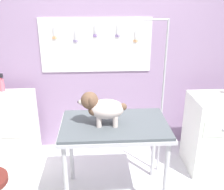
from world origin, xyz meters
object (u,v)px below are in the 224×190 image
grooming_arm (161,108)px  counter_left (0,134)px  dog (102,108)px  grooming_table (115,131)px  cabinet_right (218,133)px

grooming_arm → counter_left: bearing=174.1°
grooming_arm → dog: size_ratio=3.92×
grooming_table → dog: 0.29m
grooming_table → cabinet_right: size_ratio=1.14×
dog → grooming_table: bearing=9.0°
dog → counter_left: dog is taller
grooming_arm → counter_left: grooming_arm is taller
grooming_arm → counter_left: size_ratio=1.93×
grooming_arm → cabinet_right: 0.81m
counter_left → grooming_table: bearing=-22.1°
grooming_table → cabinet_right: cabinet_right is taller
counter_left → grooming_arm: bearing=-5.9°
grooming_table → grooming_arm: bearing=32.9°
grooming_table → grooming_arm: 0.64m
grooming_table → grooming_arm: size_ratio=0.59×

